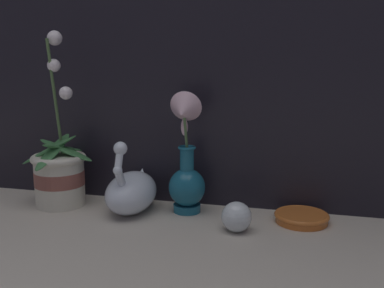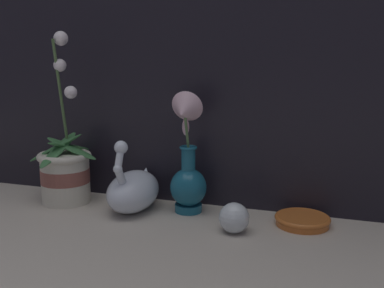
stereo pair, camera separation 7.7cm
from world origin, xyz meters
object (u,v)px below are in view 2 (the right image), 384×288
Objects in this scene: glass_sphere at (234,218)px; amber_dish at (302,220)px; swan_figurine at (134,189)px; orchid_potted_plant at (65,169)px; blue_vase at (187,169)px.

amber_dish is at bearing 33.40° from glass_sphere.
swan_figurine reaches higher than amber_dish.
swan_figurine is at bearing -1.57° from orchid_potted_plant.
orchid_potted_plant reaches higher than glass_sphere.
blue_vase reaches higher than amber_dish.
blue_vase is (0.35, 0.02, 0.02)m from orchid_potted_plant.
blue_vase reaches higher than glass_sphere.
swan_figurine is 0.44m from amber_dish.
glass_sphere reaches higher than amber_dish.
amber_dish is (0.29, 0.00, -0.10)m from blue_vase.
orchid_potted_plant is 0.65m from amber_dish.
amber_dish is at bearing 0.04° from blue_vase.
amber_dish is at bearing 3.79° from swan_figurine.
orchid_potted_plant is 3.50× the size of amber_dish.
swan_figurine is at bearing 166.58° from glass_sphere.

